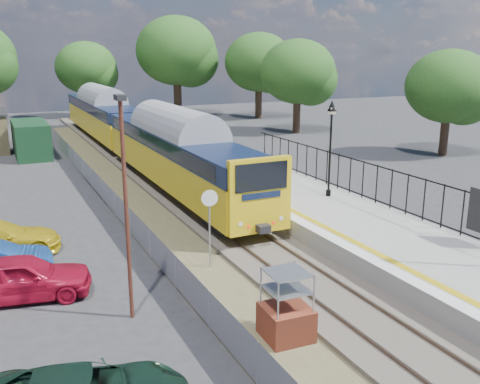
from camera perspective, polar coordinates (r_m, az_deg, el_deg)
ground at (r=19.14m, az=6.29°, el=-9.06°), size 120.00×120.00×0.00m
track_bed at (r=27.15m, az=-5.27°, el=-1.58°), size 5.90×80.00×0.29m
platform at (r=27.51m, az=5.10°, el=-0.58°), size 5.00×70.00×0.90m
platform_edge at (r=26.44m, az=1.26°, el=-0.14°), size 0.90×70.00×0.01m
victorian_lamp_north at (r=25.68m, az=9.70°, el=6.94°), size 0.44×0.44×4.60m
palisade_fence at (r=24.03m, az=17.02°, el=-0.03°), size 0.12×26.00×2.00m
wire_fence at (r=28.23m, az=-14.06°, el=-0.26°), size 0.06×52.00×1.20m
tree_line at (r=57.85m, az=-15.04°, el=13.19°), size 56.80×43.80×11.88m
train at (r=39.72m, az=-11.60°, el=6.71°), size 2.82×40.83×3.51m
brick_plinth at (r=14.92m, az=4.97°, el=-12.12°), size 1.30×1.30×2.02m
speed_sign at (r=19.12m, az=-3.26°, el=-2.47°), size 0.60×0.14×2.98m
carpark_lamp at (r=15.37m, az=-12.12°, el=-0.36°), size 0.25×0.50×6.58m
car_red at (r=18.58m, az=-22.33°, el=-8.44°), size 4.57×2.52×1.47m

